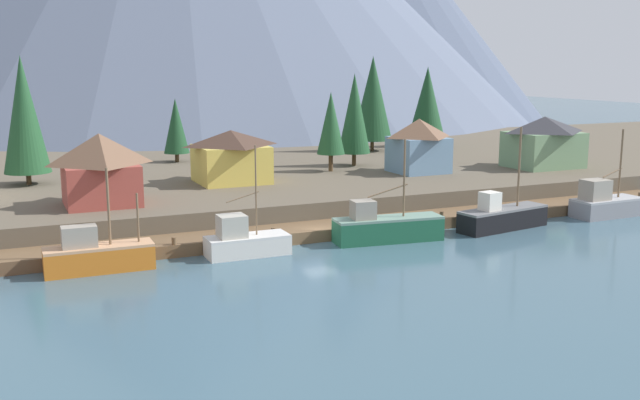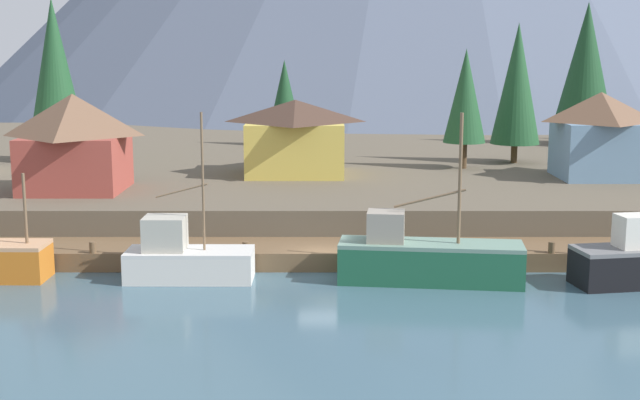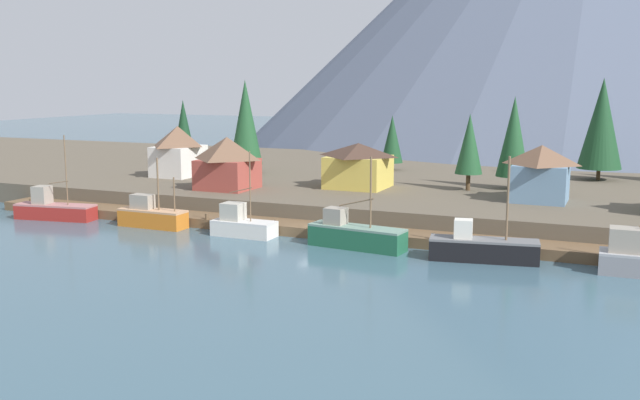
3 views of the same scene
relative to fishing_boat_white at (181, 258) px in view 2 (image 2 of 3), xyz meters
The scene contains 13 objects.
ground_plane 22.56m from the fishing_boat_white, 72.04° to the left, with size 400.00×400.00×1.00m, color #3D5B6B.
dock 7.75m from the fishing_boat_white, 26.05° to the left, with size 80.00×4.00×1.60m.
shoreline_bank 34.12m from the fishing_boat_white, 78.27° to the left, with size 400.00×56.00×2.50m, color brown.
fishing_boat_white is the anchor object (origin of this frame).
fishing_boat_green 12.15m from the fishing_boat_white, ahead, with size 9.33×3.51×8.50m.
house_red 15.83m from the fishing_boat_white, 125.61° to the left, with size 6.42×6.23×6.19m.
house_blue 32.04m from the fishing_boat_white, 33.91° to the left, with size 5.85×5.77×6.01m.
house_yellow 20.56m from the fishing_boat_white, 75.49° to the left, with size 7.23×6.89×5.37m.
conifer_near_left 34.73m from the fishing_boat_white, 49.02° to the left, with size 3.85×3.85×10.95m.
conifer_near_right 38.14m from the fishing_boat_white, 84.59° to the left, with size 3.14×3.14×7.89m.
conifer_mid_right 50.11m from the fishing_boat_white, 50.54° to the left, with size 5.55×5.55×13.12m.
conifer_back_right 31.11m from the fishing_boat_white, 118.15° to the left, with size 4.56×4.56×12.90m.
conifer_centre 29.37m from the fishing_boat_white, 51.75° to the left, with size 3.18×3.18×8.97m.
Camera 2 is at (-0.12, -43.51, 11.71)m, focal length 48.26 mm.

